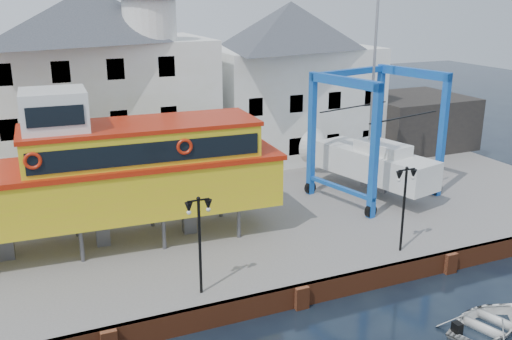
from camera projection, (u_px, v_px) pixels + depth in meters
name	position (u px, v px, depth m)	size (l,w,h in m)	color
ground	(300.00, 307.00, 24.22)	(140.00, 140.00, 0.00)	black
hardstanding	(213.00, 210.00, 33.69)	(44.00, 22.00, 1.00)	slate
quay_wall	(300.00, 296.00, 24.16)	(44.00, 0.47, 1.00)	#652D17
building_white_main	(100.00, 82.00, 36.25)	(14.00, 8.30, 14.00)	silver
building_white_right	(290.00, 80.00, 42.31)	(12.00, 8.00, 11.20)	silver
shed_dark	(412.00, 121.00, 45.47)	(8.00, 7.00, 4.00)	black
lamp_post_left	(199.00, 221.00, 22.49)	(1.12, 0.32, 4.20)	black
lamp_post_right	(405.00, 188.00, 26.32)	(1.12, 0.32, 4.20)	black
tour_boat	(98.00, 174.00, 26.83)	(17.89, 5.13, 7.70)	#59595E
travel_lift	(364.00, 154.00, 34.81)	(7.70, 9.76, 14.29)	#1160B3
motorboat_b	(487.00, 330.00, 22.57)	(2.97, 4.16, 0.86)	silver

